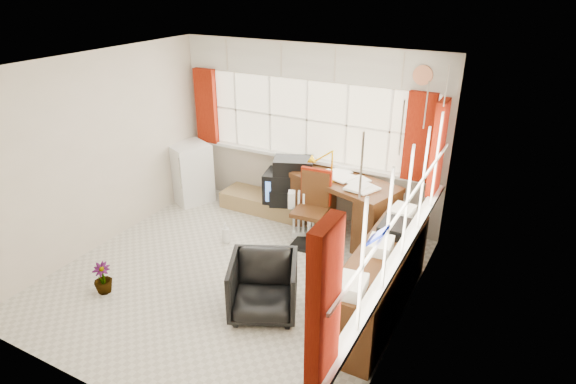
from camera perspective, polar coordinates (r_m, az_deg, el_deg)
name	(u,v)px	position (r m, az deg, el deg)	size (l,w,h in m)	color
ground	(234,277)	(5.93, -6.44, -9.94)	(4.00, 4.00, 0.00)	beige
room_walls	(227,160)	(5.23, -7.21, 3.73)	(4.00, 4.00, 4.00)	beige
window_back	(306,154)	(7.00, 2.10, 4.51)	(3.70, 0.12, 3.60)	beige
window_right	(399,249)	(4.74, 13.04, -6.59)	(0.12, 3.70, 3.60)	beige
curtains	(339,152)	(5.60, 6.12, 4.70)	(3.83, 3.83, 1.15)	maroon
overhead_cabinets	(349,83)	(5.41, 7.28, 12.72)	(3.98, 3.98, 0.48)	silver
desk	(344,205)	(6.60, 6.63, -1.52)	(1.57, 1.09, 0.86)	#4D2712
desk_lamp	(332,159)	(6.29, 5.26, 3.86)	(0.18, 0.15, 0.44)	#DAA609
task_chair	(313,205)	(6.35, 2.99, -1.59)	(0.46, 0.48, 1.03)	black
office_chair	(263,287)	(5.18, -2.94, -11.14)	(0.69, 0.71, 0.65)	black
radiator	(308,219)	(6.61, 2.44, -3.16)	(0.48, 0.34, 0.67)	white
credenza	(379,281)	(5.24, 10.79, -10.27)	(0.50, 2.00, 0.85)	#4D2712
file_tray	(394,228)	(5.37, 12.50, -4.17)	(0.29, 0.38, 0.13)	black
tv_bench	(266,203)	(7.38, -2.61, -1.32)	(1.40, 0.50, 0.25)	#96734B
crt_tv	(282,186)	(7.07, -0.68, 0.66)	(0.59, 0.56, 0.45)	black
hifi_stack	(293,182)	(6.96, 0.63, 1.14)	(0.77, 0.64, 0.70)	black
mini_fridge	(190,173)	(7.74, -11.51, 2.27)	(0.73, 0.74, 0.94)	white
spray_bottle_a	(226,233)	(6.56, -7.39, -4.81)	(0.11, 0.12, 0.30)	silver
spray_bottle_b	(280,253)	(6.17, -0.94, -7.21)	(0.09, 0.09, 0.19)	#98E3D7
flower_vase	(103,278)	(5.93, -21.12, -9.51)	(0.21, 0.21, 0.37)	black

